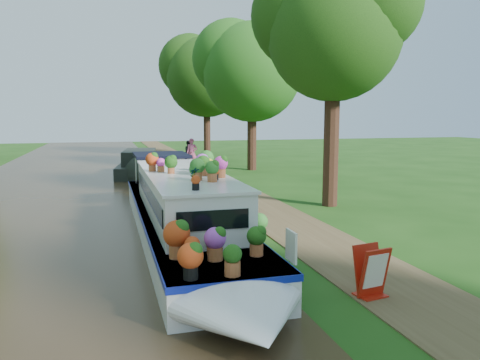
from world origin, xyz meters
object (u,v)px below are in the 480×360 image
(plant_boat, at_px, (184,211))
(pedestrian_dark, at_px, (189,152))
(pedestrian_pink, at_px, (192,153))
(second_boat, at_px, (140,165))
(sandwich_board, at_px, (371,274))

(plant_boat, height_order, pedestrian_dark, plant_boat)
(plant_boat, xyz_separation_m, pedestrian_dark, (3.60, 20.16, -0.02))
(plant_boat, height_order, pedestrian_pink, plant_boat)
(plant_boat, relative_size, pedestrian_dark, 8.38)
(second_boat, height_order, sandwich_board, second_boat)
(sandwich_board, height_order, pedestrian_dark, pedestrian_dark)
(pedestrian_dark, bearing_deg, plant_boat, -129.85)
(sandwich_board, xyz_separation_m, pedestrian_dark, (0.90, 24.80, 0.38))
(plant_boat, distance_m, pedestrian_pink, 17.64)
(plant_boat, bearing_deg, pedestrian_dark, 79.89)
(pedestrian_pink, bearing_deg, plant_boat, -85.43)
(pedestrian_pink, bearing_deg, pedestrian_dark, 99.00)
(sandwich_board, bearing_deg, second_boat, 88.51)
(sandwich_board, distance_m, pedestrian_pink, 22.00)
(second_boat, relative_size, pedestrian_dark, 4.69)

